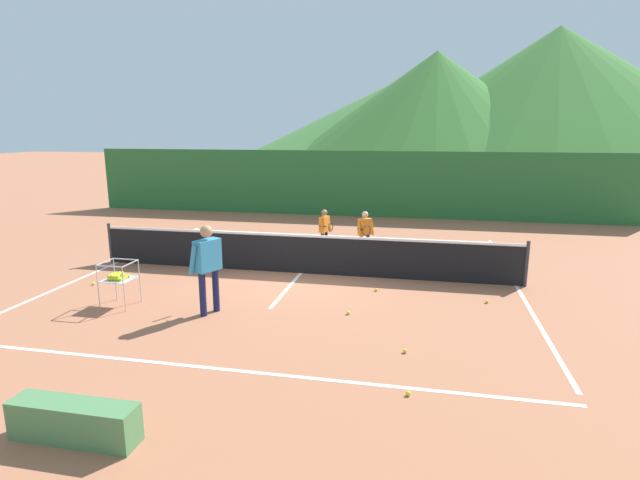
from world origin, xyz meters
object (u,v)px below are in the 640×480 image
object	(u,v)px
tennis_ball_0	(487,302)
tennis_ball_5	(376,290)
student_0	(325,227)
tennis_ball_2	(408,393)
instructor	(208,261)
tennis_ball_4	(405,351)
tennis_ball_1	(93,284)
student_1	(365,230)
courtside_bench	(74,421)
ball_cart	(118,277)
tennis_ball_3	(348,313)
tennis_net	(301,253)

from	to	relation	value
tennis_ball_0	tennis_ball_5	xyz separation A→B (m)	(-2.28, 0.32, 0.00)
student_0	tennis_ball_5	xyz separation A→B (m)	(1.78, -3.18, -0.72)
tennis_ball_2	tennis_ball_5	xyz separation A→B (m)	(-0.83, 4.30, 0.00)
instructor	tennis_ball_5	bearing A→B (deg)	33.35
tennis_ball_2	tennis_ball_4	world-z (taller)	same
tennis_ball_0	tennis_ball_1	xyz separation A→B (m)	(-8.63, -0.55, 0.00)
student_1	courtside_bench	size ratio (longest dim) A/B	0.86
student_1	ball_cart	size ratio (longest dim) A/B	1.43
tennis_ball_0	tennis_ball_3	distance (m)	2.93
tennis_net	tennis_ball_1	bearing A→B (deg)	-156.66
tennis_ball_2	courtside_bench	size ratio (longest dim) A/B	0.05
ball_cart	tennis_ball_4	world-z (taller)	ball_cart
instructor	ball_cart	distance (m)	2.00
ball_cart	tennis_ball_4	distance (m)	5.82
student_1	tennis_ball_5	bearing A→B (deg)	-78.27
ball_cart	tennis_ball_4	xyz separation A→B (m)	(5.70, -1.05, -0.56)
tennis_ball_1	tennis_ball_5	size ratio (longest dim) A/B	1.00
tennis_ball_2	courtside_bench	xyz separation A→B (m)	(-3.68, -1.74, 0.20)
tennis_ball_1	instructor	bearing A→B (deg)	-18.38
tennis_ball_1	tennis_ball_2	bearing A→B (deg)	-25.52
tennis_ball_4	tennis_ball_5	world-z (taller)	same
tennis_net	tennis_ball_5	distance (m)	2.25
student_1	tennis_ball_5	xyz separation A→B (m)	(0.60, -2.89, -0.74)
instructor	tennis_net	bearing A→B (deg)	70.58
instructor	student_0	size ratio (longest dim) A/B	1.38
tennis_net	student_0	xyz separation A→B (m)	(0.17, 2.16, 0.25)
tennis_ball_0	courtside_bench	bearing A→B (deg)	-131.88
tennis_ball_1	tennis_ball_2	xyz separation A→B (m)	(7.18, -3.43, 0.00)
tennis_net	tennis_ball_5	bearing A→B (deg)	-27.65
student_1	tennis_ball_0	size ratio (longest dim) A/B	18.93
tennis_ball_0	tennis_ball_2	distance (m)	4.24
student_0	courtside_bench	size ratio (longest dim) A/B	0.84
tennis_ball_0	courtside_bench	world-z (taller)	courtside_bench
student_0	tennis_ball_2	distance (m)	7.96
tennis_ball_2	instructor	bearing A→B (deg)	148.88
tennis_ball_5	student_0	bearing A→B (deg)	119.27
instructor	student_1	bearing A→B (deg)	63.64
student_1	tennis_ball_2	distance (m)	7.37
tennis_ball_4	tennis_ball_0	bearing A→B (deg)	59.99
tennis_net	tennis_ball_1	distance (m)	4.81
tennis_ball_5	courtside_bench	xyz separation A→B (m)	(-2.85, -6.04, 0.20)
student_1	courtside_bench	world-z (taller)	student_1
tennis_ball_1	tennis_ball_2	size ratio (longest dim) A/B	1.00
tennis_ball_0	tennis_ball_4	world-z (taller)	same
instructor	ball_cart	bearing A→B (deg)	179.09
student_0	tennis_ball_3	xyz separation A→B (m)	(1.39, -4.71, -0.72)
student_1	instructor	bearing A→B (deg)	-116.36
courtside_bench	tennis_net	bearing A→B (deg)	82.80
tennis_ball_5	tennis_ball_0	bearing A→B (deg)	-7.96
tennis_ball_1	tennis_ball_5	world-z (taller)	same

